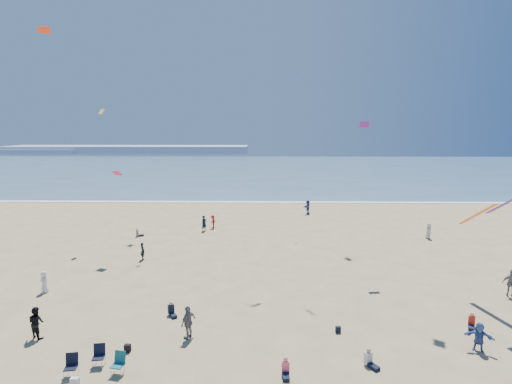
{
  "coord_description": "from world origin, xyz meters",
  "views": [
    {
      "loc": [
        2.39,
        -13.58,
        10.84
      ],
      "look_at": [
        2.0,
        8.0,
        7.43
      ],
      "focal_mm": 28.0,
      "sensor_mm": 36.0,
      "label": 1
    }
  ],
  "objects": [
    {
      "name": "white_tote",
      "position": [
        -5.6,
        1.76,
        0.2
      ],
      "size": [
        0.35,
        0.2,
        0.4
      ],
      "primitive_type": "cube",
      "color": "silver",
      "rests_on": "ground"
    },
    {
      "name": "kites_aloft",
      "position": [
        8.81,
        12.84,
        14.22
      ],
      "size": [
        45.03,
        41.43,
        29.05
      ],
      "color": "#51AB33",
      "rests_on": "ground"
    },
    {
      "name": "black_backpack",
      "position": [
        -4.25,
        4.45,
        0.19
      ],
      "size": [
        0.3,
        0.22,
        0.38
      ],
      "primitive_type": "cube",
      "color": "black",
      "rests_on": "ground"
    },
    {
      "name": "surf_line",
      "position": [
        0.0,
        45.0,
        0.04
      ],
      "size": [
        220.0,
        1.2,
        0.08
      ],
      "primitive_type": "cube",
      "color": "white",
      "rests_on": "ground"
    },
    {
      "name": "standing_flyers",
      "position": [
        4.07,
        15.52,
        0.82
      ],
      "size": [
        31.78,
        44.47,
        1.81
      ],
      "color": "#A01916",
      "rests_on": "ground"
    },
    {
      "name": "navy_bag",
      "position": [
        6.45,
        6.53,
        0.17
      ],
      "size": [
        0.28,
        0.18,
        0.34
      ],
      "primitive_type": "cube",
      "color": "black",
      "rests_on": "ground"
    },
    {
      "name": "ocean",
      "position": [
        0.0,
        95.0,
        0.03
      ],
      "size": [
        220.0,
        100.0,
        0.06
      ],
      "primitive_type": "cube",
      "color": "#476B84",
      "rests_on": "ground"
    },
    {
      "name": "chair_cluster",
      "position": [
        -5.1,
        2.75,
        0.5
      ],
      "size": [
        2.7,
        1.49,
        1.0
      ],
      "color": "black",
      "rests_on": "ground"
    },
    {
      "name": "headland_far",
      "position": [
        -60.0,
        170.0,
        1.6
      ],
      "size": [
        110.0,
        20.0,
        3.2
      ],
      "primitive_type": "cube",
      "color": "#7A8EA8",
      "rests_on": "ground"
    },
    {
      "name": "headland_near",
      "position": [
        -100.0,
        165.0,
        1.0
      ],
      "size": [
        40.0,
        14.0,
        2.0
      ],
      "primitive_type": "cube",
      "color": "#7A8EA8",
      "rests_on": "ground"
    },
    {
      "name": "seated_group",
      "position": [
        2.25,
        9.56,
        0.42
      ],
      "size": [
        25.33,
        23.65,
        0.84
      ],
      "color": "silver",
      "rests_on": "ground"
    }
  ]
}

